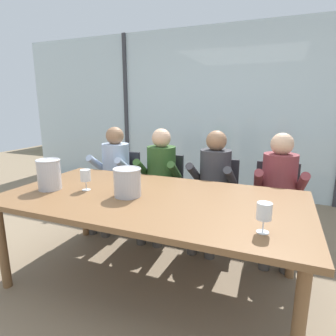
{
  "coord_description": "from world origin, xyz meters",
  "views": [
    {
      "loc": [
        0.9,
        -1.87,
        1.45
      ],
      "look_at": [
        0.0,
        0.35,
        0.9
      ],
      "focal_mm": 30.01,
      "sensor_mm": 36.0,
      "label": 1
    }
  ],
  "objects_px": {
    "chair_near_curtain": "(121,182)",
    "ice_bucket_secondary": "(127,182)",
    "chair_right_of_center": "(276,199)",
    "person_pale_blue_shirt": "(113,171)",
    "dining_table": "(151,204)",
    "person_charcoal_jacket": "(213,181)",
    "wine_glass_near_bucket": "(264,212)",
    "ice_bucket_primary": "(49,174)",
    "wine_glass_by_left_taster": "(86,176)",
    "chair_center": "(217,194)",
    "person_olive_shirt": "(159,175)",
    "person_maroon_top": "(279,188)",
    "chair_left_of_center": "(163,186)"
  },
  "relations": [
    {
      "from": "chair_left_of_center",
      "to": "person_maroon_top",
      "type": "bearing_deg",
      "value": -7.34
    },
    {
      "from": "person_olive_shirt",
      "to": "ice_bucket_secondary",
      "type": "xyz_separation_m",
      "value": [
        0.14,
        -0.93,
        0.19
      ]
    },
    {
      "from": "ice_bucket_primary",
      "to": "ice_bucket_secondary",
      "type": "distance_m",
      "value": 0.7
    },
    {
      "from": "ice_bucket_primary",
      "to": "wine_glass_by_left_taster",
      "type": "distance_m",
      "value": 0.31
    },
    {
      "from": "chair_left_of_center",
      "to": "person_olive_shirt",
      "type": "xyz_separation_m",
      "value": [
        0.02,
        -0.16,
        0.17
      ]
    },
    {
      "from": "person_charcoal_jacket",
      "to": "ice_bucket_secondary",
      "type": "bearing_deg",
      "value": -111.98
    },
    {
      "from": "person_pale_blue_shirt",
      "to": "person_olive_shirt",
      "type": "bearing_deg",
      "value": 0.66
    },
    {
      "from": "person_charcoal_jacket",
      "to": "chair_right_of_center",
      "type": "bearing_deg",
      "value": 19.26
    },
    {
      "from": "chair_right_of_center",
      "to": "person_pale_blue_shirt",
      "type": "xyz_separation_m",
      "value": [
        -1.82,
        -0.17,
        0.17
      ]
    },
    {
      "from": "ice_bucket_primary",
      "to": "person_charcoal_jacket",
      "type": "bearing_deg",
      "value": 41.66
    },
    {
      "from": "chair_center",
      "to": "ice_bucket_primary",
      "type": "relative_size",
      "value": 3.4
    },
    {
      "from": "person_maroon_top",
      "to": "person_olive_shirt",
      "type": "bearing_deg",
      "value": 176.15
    },
    {
      "from": "chair_near_curtain",
      "to": "dining_table",
      "type": "bearing_deg",
      "value": -52.84
    },
    {
      "from": "person_charcoal_jacket",
      "to": "chair_center",
      "type": "bearing_deg",
      "value": 79.42
    },
    {
      "from": "dining_table",
      "to": "wine_glass_near_bucket",
      "type": "xyz_separation_m",
      "value": [
        0.85,
        -0.33,
        0.18
      ]
    },
    {
      "from": "ice_bucket_secondary",
      "to": "ice_bucket_primary",
      "type": "bearing_deg",
      "value": -172.72
    },
    {
      "from": "chair_near_curtain",
      "to": "person_charcoal_jacket",
      "type": "relative_size",
      "value": 0.73
    },
    {
      "from": "chair_near_curtain",
      "to": "person_maroon_top",
      "type": "bearing_deg",
      "value": -8.79
    },
    {
      "from": "person_maroon_top",
      "to": "dining_table",
      "type": "bearing_deg",
      "value": -140.29
    },
    {
      "from": "chair_center",
      "to": "chair_near_curtain",
      "type": "bearing_deg",
      "value": 171.83
    },
    {
      "from": "ice_bucket_primary",
      "to": "chair_left_of_center",
      "type": "bearing_deg",
      "value": 65.91
    },
    {
      "from": "chair_center",
      "to": "person_pale_blue_shirt",
      "type": "height_order",
      "value": "person_pale_blue_shirt"
    },
    {
      "from": "chair_center",
      "to": "wine_glass_by_left_taster",
      "type": "xyz_separation_m",
      "value": [
        -0.88,
        -1.05,
        0.36
      ]
    },
    {
      "from": "chair_center",
      "to": "person_olive_shirt",
      "type": "bearing_deg",
      "value": -176.33
    },
    {
      "from": "wine_glass_near_bucket",
      "to": "chair_center",
      "type": "bearing_deg",
      "value": 111.84
    },
    {
      "from": "chair_right_of_center",
      "to": "wine_glass_by_left_taster",
      "type": "bearing_deg",
      "value": -144.46
    },
    {
      "from": "chair_right_of_center",
      "to": "person_pale_blue_shirt",
      "type": "height_order",
      "value": "person_pale_blue_shirt"
    },
    {
      "from": "ice_bucket_secondary",
      "to": "wine_glass_by_left_taster",
      "type": "height_order",
      "value": "ice_bucket_secondary"
    },
    {
      "from": "chair_near_curtain",
      "to": "wine_glass_near_bucket",
      "type": "height_order",
      "value": "wine_glass_near_bucket"
    },
    {
      "from": "person_olive_shirt",
      "to": "wine_glass_near_bucket",
      "type": "xyz_separation_m",
      "value": [
        1.16,
        -1.21,
        0.2
      ]
    },
    {
      "from": "chair_near_curtain",
      "to": "wine_glass_by_left_taster",
      "type": "xyz_separation_m",
      "value": [
        0.33,
        -1.07,
        0.36
      ]
    },
    {
      "from": "chair_near_curtain",
      "to": "person_charcoal_jacket",
      "type": "xyz_separation_m",
      "value": [
        1.18,
        -0.15,
        0.17
      ]
    },
    {
      "from": "person_pale_blue_shirt",
      "to": "dining_table",
      "type": "bearing_deg",
      "value": -42.94
    },
    {
      "from": "wine_glass_near_bucket",
      "to": "person_pale_blue_shirt",
      "type": "bearing_deg",
      "value": 145.6
    },
    {
      "from": "chair_right_of_center",
      "to": "person_maroon_top",
      "type": "xyz_separation_m",
      "value": [
        0.02,
        -0.17,
        0.17
      ]
    },
    {
      "from": "wine_glass_by_left_taster",
      "to": "chair_near_curtain",
      "type": "bearing_deg",
      "value": 107.01
    },
    {
      "from": "chair_left_of_center",
      "to": "chair_center",
      "type": "distance_m",
      "value": 0.65
    },
    {
      "from": "chair_center",
      "to": "person_maroon_top",
      "type": "distance_m",
      "value": 0.64
    },
    {
      "from": "person_charcoal_jacket",
      "to": "person_maroon_top",
      "type": "bearing_deg",
      "value": 4.1
    },
    {
      "from": "chair_near_curtain",
      "to": "chair_right_of_center",
      "type": "relative_size",
      "value": 1.0
    },
    {
      "from": "chair_near_curtain",
      "to": "chair_center",
      "type": "bearing_deg",
      "value": -5.59
    },
    {
      "from": "chair_near_curtain",
      "to": "chair_center",
      "type": "relative_size",
      "value": 1.0
    },
    {
      "from": "ice_bucket_primary",
      "to": "person_olive_shirt",
      "type": "bearing_deg",
      "value": 61.8
    },
    {
      "from": "dining_table",
      "to": "person_charcoal_jacket",
      "type": "relative_size",
      "value": 1.96
    },
    {
      "from": "chair_center",
      "to": "chair_left_of_center",
      "type": "bearing_deg",
      "value": 169.63
    },
    {
      "from": "dining_table",
      "to": "wine_glass_by_left_taster",
      "type": "relative_size",
      "value": 13.35
    },
    {
      "from": "dining_table",
      "to": "chair_near_curtain",
      "type": "distance_m",
      "value": 1.37
    },
    {
      "from": "ice_bucket_primary",
      "to": "wine_glass_by_left_taster",
      "type": "height_order",
      "value": "ice_bucket_primary"
    },
    {
      "from": "chair_right_of_center",
      "to": "ice_bucket_primary",
      "type": "relative_size",
      "value": 3.4
    },
    {
      "from": "chair_near_curtain",
      "to": "ice_bucket_secondary",
      "type": "xyz_separation_m",
      "value": [
        0.72,
        -1.08,
        0.36
      ]
    }
  ]
}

